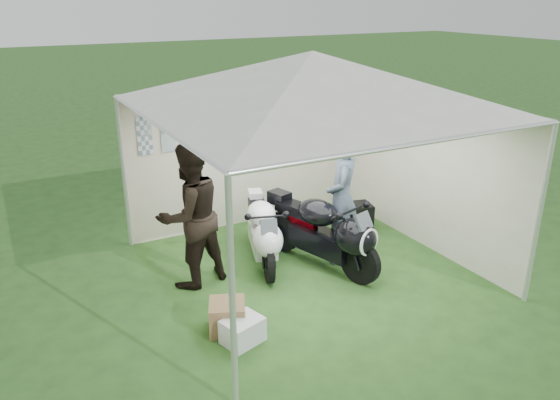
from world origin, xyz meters
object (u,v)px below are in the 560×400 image
(equipment_box, at_px, (356,218))
(person_blue_jacket, at_px, (342,198))
(motorcycle_white, at_px, (263,231))
(crate_1, at_px, (227,317))
(canopy_tent, at_px, (311,85))
(person_dark_jacket, at_px, (190,216))
(paddock_stand, at_px, (279,238))
(crate_0, at_px, (243,331))
(motorcycle_black, at_px, (326,231))

(equipment_box, bearing_deg, person_blue_jacket, -138.05)
(person_blue_jacket, bearing_deg, motorcycle_white, -74.78)
(motorcycle_white, distance_m, crate_1, 1.76)
(canopy_tent, relative_size, person_dark_jacket, 2.91)
(paddock_stand, bearing_deg, person_blue_jacket, -51.68)
(crate_0, bearing_deg, person_blue_jacket, 29.36)
(paddock_stand, bearing_deg, motorcycle_black, -73.36)
(canopy_tent, relative_size, paddock_stand, 14.12)
(person_blue_jacket, relative_size, equipment_box, 4.02)
(person_blue_jacket, relative_size, crate_1, 4.71)
(motorcycle_black, height_order, equipment_box, motorcycle_black)
(motorcycle_black, relative_size, paddock_stand, 5.01)
(equipment_box, bearing_deg, motorcycle_white, -171.18)
(equipment_box, bearing_deg, canopy_tent, -151.44)
(canopy_tent, xyz_separation_m, equipment_box, (1.37, 0.74, -2.34))
(canopy_tent, height_order, crate_0, canopy_tent)
(motorcycle_white, distance_m, motorcycle_black, 0.89)
(paddock_stand, bearing_deg, canopy_tent, -88.09)
(person_dark_jacket, height_order, crate_1, person_dark_jacket)
(person_dark_jacket, distance_m, person_blue_jacket, 2.15)
(motorcycle_black, bearing_deg, paddock_stand, 90.00)
(canopy_tent, bearing_deg, person_blue_jacket, 3.75)
(motorcycle_black, height_order, paddock_stand, motorcycle_black)
(crate_0, bearing_deg, motorcycle_white, 56.57)
(person_dark_jacket, height_order, crate_0, person_dark_jacket)
(canopy_tent, relative_size, motorcycle_black, 2.82)
(motorcycle_white, bearing_deg, person_blue_jacket, -3.72)
(equipment_box, distance_m, crate_1, 3.36)
(paddock_stand, bearing_deg, person_dark_jacket, -164.69)
(paddock_stand, distance_m, person_dark_jacket, 1.77)
(paddock_stand, xyz_separation_m, person_blue_jacket, (0.61, -0.77, 0.80))
(motorcycle_white, relative_size, crate_1, 4.41)
(canopy_tent, distance_m, crate_0, 3.09)
(motorcycle_white, xyz_separation_m, crate_0, (-1.06, -1.61, -0.36))
(crate_0, bearing_deg, canopy_tent, 36.96)
(canopy_tent, height_order, motorcycle_black, canopy_tent)
(canopy_tent, bearing_deg, motorcycle_white, 135.15)
(equipment_box, bearing_deg, crate_1, -151.47)
(person_dark_jacket, bearing_deg, paddock_stand, -179.14)
(crate_0, distance_m, crate_1, 0.30)
(motorcycle_white, bearing_deg, equipment_box, 27.11)
(motorcycle_white, height_order, crate_1, motorcycle_white)
(canopy_tent, xyz_separation_m, person_dark_jacket, (-1.54, 0.39, -1.60))
(person_dark_jacket, xyz_separation_m, equipment_box, (2.91, 0.35, -0.73))
(motorcycle_white, xyz_separation_m, paddock_stand, (0.44, 0.35, -0.36))
(paddock_stand, relative_size, person_dark_jacket, 0.21)
(motorcycle_white, height_order, equipment_box, motorcycle_white)
(person_dark_jacket, bearing_deg, motorcycle_black, 150.39)
(canopy_tent, xyz_separation_m, crate_0, (-1.52, -1.15, -2.43))
(person_blue_jacket, bearing_deg, crate_1, -30.24)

